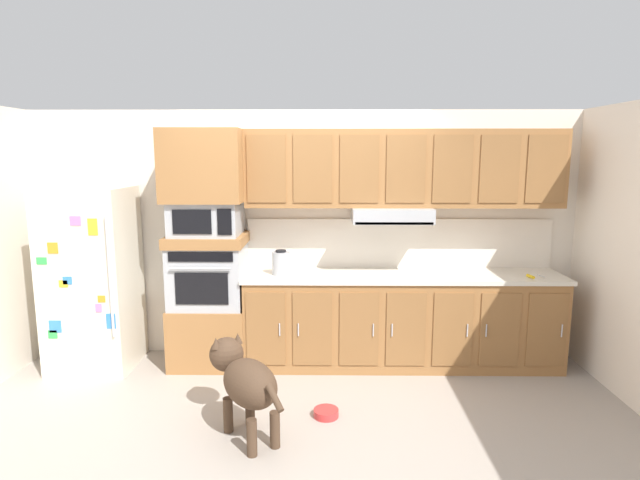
# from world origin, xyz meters

# --- Properties ---
(ground_plane) EXTENTS (9.60, 9.60, 0.00)m
(ground_plane) POSITION_xyz_m (0.00, 0.00, 0.00)
(ground_plane) COLOR #9E9389
(back_kitchen_wall) EXTENTS (6.20, 0.12, 2.50)m
(back_kitchen_wall) POSITION_xyz_m (0.00, 1.11, 1.25)
(back_kitchen_wall) COLOR silver
(back_kitchen_wall) RESTS_ON ground
(refrigerator) EXTENTS (0.76, 0.73, 1.76)m
(refrigerator) POSITION_xyz_m (-2.04, 0.68, 0.88)
(refrigerator) COLOR silver
(refrigerator) RESTS_ON ground
(oven_base_cabinet) EXTENTS (0.74, 0.62, 0.60)m
(oven_base_cabinet) POSITION_xyz_m (-0.92, 0.75, 0.30)
(oven_base_cabinet) COLOR #996638
(oven_base_cabinet) RESTS_ON ground
(built_in_oven) EXTENTS (0.70, 0.62, 0.60)m
(built_in_oven) POSITION_xyz_m (-0.92, 0.75, 0.90)
(built_in_oven) COLOR #A8AAAF
(built_in_oven) RESTS_ON oven_base_cabinet
(appliance_mid_shelf) EXTENTS (0.74, 0.62, 0.10)m
(appliance_mid_shelf) POSITION_xyz_m (-0.92, 0.75, 1.25)
(appliance_mid_shelf) COLOR #996638
(appliance_mid_shelf) RESTS_ON built_in_oven
(microwave) EXTENTS (0.64, 0.54, 0.32)m
(microwave) POSITION_xyz_m (-0.92, 0.75, 1.46)
(microwave) COLOR #A8AAAF
(microwave) RESTS_ON appliance_mid_shelf
(appliance_upper_cabinet) EXTENTS (0.74, 0.62, 0.68)m
(appliance_upper_cabinet) POSITION_xyz_m (-0.92, 0.75, 1.96)
(appliance_upper_cabinet) COLOR #996638
(appliance_upper_cabinet) RESTS_ON microwave
(lower_cabinet_run) EXTENTS (3.05, 0.63, 0.88)m
(lower_cabinet_run) POSITION_xyz_m (0.97, 0.75, 0.44)
(lower_cabinet_run) COLOR #996638
(lower_cabinet_run) RESTS_ON ground
(countertop_slab) EXTENTS (3.09, 0.64, 0.04)m
(countertop_slab) POSITION_xyz_m (0.97, 0.75, 0.90)
(countertop_slab) COLOR silver
(countertop_slab) RESTS_ON lower_cabinet_run
(backsplash_panel) EXTENTS (3.09, 0.02, 0.50)m
(backsplash_panel) POSITION_xyz_m (0.97, 1.04, 1.17)
(backsplash_panel) COLOR white
(backsplash_panel) RESTS_ON countertop_slab
(upper_cabinet_with_hood) EXTENTS (3.05, 0.48, 0.88)m
(upper_cabinet_with_hood) POSITION_xyz_m (0.96, 0.87, 1.90)
(upper_cabinet_with_hood) COLOR #996638
(upper_cabinet_with_hood) RESTS_ON backsplash_panel
(screwdriver) EXTENTS (0.15, 0.14, 0.03)m
(screwdriver) POSITION_xyz_m (2.16, 0.59, 0.93)
(screwdriver) COLOR yellow
(screwdriver) RESTS_ON countertop_slab
(electric_kettle) EXTENTS (0.17, 0.17, 0.24)m
(electric_kettle) POSITION_xyz_m (-0.21, 0.70, 1.03)
(electric_kettle) COLOR #A8AAAF
(electric_kettle) RESTS_ON countertop_slab
(dog) EXTENTS (0.68, 0.90, 0.69)m
(dog) POSITION_xyz_m (-0.38, -0.58, 0.44)
(dog) COLOR #473323
(dog) RESTS_ON ground
(dog_food_bowl) EXTENTS (0.20, 0.20, 0.06)m
(dog_food_bowl) POSITION_xyz_m (0.23, -0.32, 0.03)
(dog_food_bowl) COLOR red
(dog_food_bowl) RESTS_ON ground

